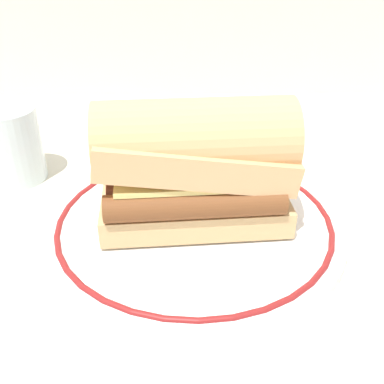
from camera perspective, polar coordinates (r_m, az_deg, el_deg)
ground_plane at (r=0.46m, az=0.33°, el=-5.56°), size 1.50×1.50×0.00m
plate at (r=0.47m, az=-0.00°, el=-3.92°), size 0.30×0.30×0.01m
sausage_sandwich at (r=0.43m, az=0.00°, el=3.52°), size 0.19×0.11×0.12m
drinking_glass at (r=0.58m, az=-21.32°, el=4.89°), size 0.07×0.07×0.09m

